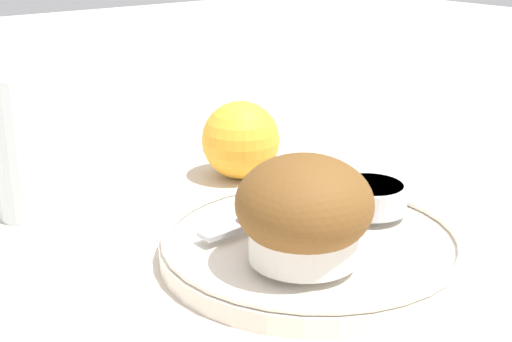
# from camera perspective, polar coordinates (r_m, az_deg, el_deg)

# --- Properties ---
(ground_plane) EXTENTS (3.00, 3.00, 0.00)m
(ground_plane) POSITION_cam_1_polar(r_m,az_deg,el_deg) (0.52, 5.05, -7.19)
(ground_plane) COLOR beige
(plate) EXTENTS (0.22, 0.22, 0.02)m
(plate) POSITION_cam_1_polar(r_m,az_deg,el_deg) (0.52, 4.69, -5.78)
(plate) COLOR silver
(plate) RESTS_ON ground_plane
(muffin) EXTENTS (0.09, 0.09, 0.07)m
(muffin) POSITION_cam_1_polar(r_m,az_deg,el_deg) (0.46, 3.87, -3.25)
(muffin) COLOR silver
(muffin) RESTS_ON plate
(cream_ramekin) EXTENTS (0.06, 0.06, 0.02)m
(cream_ramekin) POSITION_cam_1_polar(r_m,az_deg,el_deg) (0.55, 9.08, -1.92)
(cream_ramekin) COLOR silver
(cream_ramekin) RESTS_ON plate
(berry_pair) EXTENTS (0.03, 0.02, 0.02)m
(berry_pair) POSITION_cam_1_polar(r_m,az_deg,el_deg) (0.52, 0.19, -3.32)
(berry_pair) COLOR maroon
(berry_pair) RESTS_ON plate
(butter_knife) EXTENTS (0.17, 0.02, 0.00)m
(butter_knife) POSITION_cam_1_polar(r_m,az_deg,el_deg) (0.55, 2.76, -3.02)
(butter_knife) COLOR #B7B7BC
(butter_knife) RESTS_ON plate
(orange_fruit) EXTENTS (0.07, 0.07, 0.07)m
(orange_fruit) POSITION_cam_1_polar(r_m,az_deg,el_deg) (0.67, -1.23, 2.50)
(orange_fruit) COLOR #F4A82D
(orange_fruit) RESTS_ON ground_plane
(juice_glass) EXTENTS (0.07, 0.07, 0.12)m
(juice_glass) POSITION_cam_1_polar(r_m,az_deg,el_deg) (0.61, -17.14, 2.10)
(juice_glass) COLOR silver
(juice_glass) RESTS_ON ground_plane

